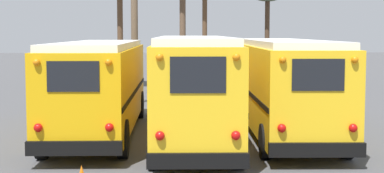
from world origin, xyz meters
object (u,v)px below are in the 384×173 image
school_bus_0 (100,84)px  school_bus_2 (283,83)px  school_bus_1 (193,84)px  utility_pole (134,23)px

school_bus_0 → school_bus_2: 6.17m
school_bus_0 → school_bus_2: school_bus_2 is taller
school_bus_0 → school_bus_1: school_bus_1 is taller
school_bus_0 → utility_pole: 8.92m
school_bus_1 → school_bus_2: school_bus_1 is taller
school_bus_1 → utility_pole: size_ratio=1.45×
utility_pole → school_bus_1: bearing=-76.4°
utility_pole → school_bus_0: bearing=-94.8°
school_bus_1 → school_bus_2: 3.24m
school_bus_1 → school_bus_2: size_ratio=1.01×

